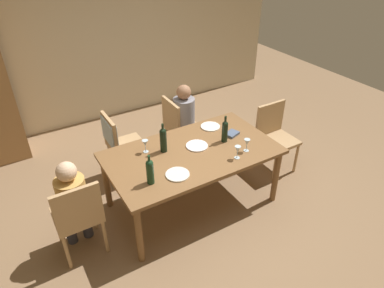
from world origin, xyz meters
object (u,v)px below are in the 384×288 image
Objects in this scene: chair_far_right at (179,125)px; person_woman_host at (73,200)px; chair_right_end at (274,133)px; dining_table at (192,157)px; dinner_plate_guest_left at (210,127)px; wine_glass_near_right at (238,150)px; dinner_plate_host at (197,146)px; chair_far_left at (117,139)px; dinner_plate_guest_right at (178,174)px; wine_bottle_dark_red at (163,139)px; wine_bottle_short_olive at (150,171)px; wine_bottle_tall_green at (225,131)px; person_man_bearded at (186,116)px; chair_left_end at (78,214)px; wine_glass_near_left at (247,143)px; wine_glass_centre at (145,144)px; handbag at (153,159)px.

person_woman_host is (-1.66, -0.89, 0.10)m from chair_far_right.
chair_far_right and chair_right_end have the same top height.
dinner_plate_guest_left is (0.48, 0.35, 0.08)m from dining_table.
person_woman_host is (-2.65, -0.06, 0.10)m from chair_right_end.
dinner_plate_host is (-0.25, 0.42, -0.10)m from wine_glass_near_right.
chair_far_right is 1.00× the size of chair_far_left.
wine_glass_near_right is at bearing -5.75° from dinner_plate_guest_right.
wine_bottle_dark_red is 1.08× the size of wine_bottle_short_olive.
wine_bottle_tall_green is 0.95× the size of wine_bottle_dark_red.
chair_far_left is 0.83× the size of person_man_bearded.
dining_table is 2.05× the size of chair_far_right.
dining_table is 2.05× the size of chair_left_end.
dining_table is 0.99m from chair_far_right.
wine_bottle_dark_red is at bearing -43.67° from person_man_bearded.
person_man_bearded is at bearing 90.00° from chair_far_left.
chair_far_right is at bearing 60.52° from dinner_plate_guest_right.
wine_bottle_dark_red is 2.31× the size of wine_glass_near_right.
chair_far_right is 3.77× the size of dinner_plate_guest_right.
chair_far_right is 0.83× the size of person_man_bearded.
wine_glass_centre is (-0.96, 0.56, 0.00)m from wine_glass_near_left.
wine_glass_near_left is (0.19, -1.21, 0.32)m from chair_far_right.
person_woman_host is 0.94m from wine_glass_centre.
chair_far_left reaches higher than dining_table.
handbag is at bearing 38.79° from chair_left_end.
dining_table is 7.90× the size of dinner_plate_guest_left.
wine_glass_near_right is (-0.08, -0.35, -0.04)m from wine_bottle_tall_green.
wine_glass_centre is 1.06m from handbag.
wine_glass_near_right is (0.79, -0.61, 0.00)m from wine_glass_centre.
dinner_plate_guest_left is (0.12, 0.70, -0.10)m from wine_glass_near_right.
wine_bottle_short_olive is (-1.07, -1.17, 0.25)m from person_man_bearded.
person_man_bearded reaches higher than chair_left_end.
person_man_bearded reaches higher than wine_bottle_short_olive.
wine_bottle_tall_green is at bearing -1.03° from person_woman_host.
chair_far_left is 1.21m from wine_bottle_short_olive.
wine_glass_near_left is at bearing -29.38° from dining_table.
person_woman_host is at bearing 178.90° from dining_table.
dinner_plate_guest_left is (0.37, 0.29, 0.00)m from dinner_plate_host.
person_man_bearded reaches higher than wine_glass_near_left.
person_woman_host reaches higher than wine_glass_centre.
wine_glass_near_right is at bearing -59.19° from dinner_plate_host.
wine_bottle_dark_red is (0.29, -0.75, 0.30)m from chair_far_left.
dinner_plate_guest_left is (0.14, -0.57, 0.22)m from chair_far_right.
chair_far_right is (1.66, 1.00, 0.00)m from chair_left_end.
dinner_plate_host reaches higher than dining_table.
chair_left_end is 1.03m from dinner_plate_guest_right.
wine_bottle_dark_red is 0.77m from dinner_plate_guest_left.
wine_bottle_dark_red reaches higher than dinner_plate_host.
chair_far_left is at bearing 151.00° from dinner_plate_guest_left.
chair_far_right is at bearing -90.00° from person_man_bearded.
wine_glass_centre reaches higher than dinner_plate_guest_left.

